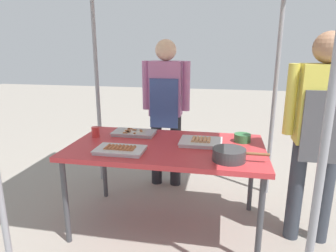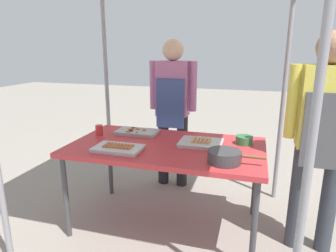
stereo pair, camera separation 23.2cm
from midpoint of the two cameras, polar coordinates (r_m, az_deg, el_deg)
The scene contains 10 objects.
ground_plane at distance 2.81m, azimuth 2.18°, elevation -18.32°, with size 18.00×18.00×0.00m, color gray.
stall_table at distance 2.50m, azimuth 2.34°, elevation -4.81°, with size 1.60×0.90×0.75m.
tray_grilled_sausages at distance 2.50m, azimuth 8.98°, elevation -3.23°, with size 0.35×0.28×0.05m.
tray_meat_skewers at distance 2.79m, azimuth -3.59°, elevation -1.18°, with size 0.39×0.22×0.04m.
tray_pork_links at distance 2.35m, azimuth -6.77°, elevation -4.29°, with size 0.38×0.23×0.05m.
cooking_wok at distance 2.15m, azimuth 13.92°, elevation -5.70°, with size 0.40×0.24×0.09m.
condiment_bowl at distance 2.60m, azimuth 16.92°, elevation -2.63°, with size 0.14×0.14×0.07m, color #33723F.
drink_cup_near_edge at distance 2.79m, azimuth -10.79°, elevation -0.82°, with size 0.07×0.07×0.09m, color red.
vendor_woman at distance 3.23m, azimuth 2.98°, elevation 4.57°, with size 0.52×0.23×1.62m.
customer_nearby at distance 2.44m, azimuth 30.06°, elevation -0.36°, with size 0.52×0.23×1.65m.
Camera 2 is at (0.68, -2.25, 1.54)m, focal length 31.74 mm.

